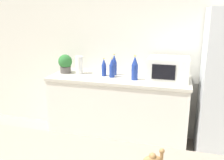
% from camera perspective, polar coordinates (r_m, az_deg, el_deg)
% --- Properties ---
extents(wall_back, '(8.00, 0.06, 2.55)m').
position_cam_1_polar(wall_back, '(3.37, 7.57, 8.07)').
color(wall_back, silver).
rests_on(wall_back, ground_plane).
extents(back_counter, '(1.79, 0.63, 0.89)m').
position_cam_1_polar(back_counter, '(3.32, 1.52, -6.75)').
color(back_counter, silver).
rests_on(back_counter, ground_plane).
extents(potted_plant, '(0.19, 0.19, 0.25)m').
position_cam_1_polar(potted_plant, '(3.43, -10.63, 3.79)').
color(potted_plant, '#595451').
rests_on(potted_plant, back_counter).
extents(paper_towel_roll, '(0.10, 0.10, 0.23)m').
position_cam_1_polar(paper_towel_roll, '(3.36, -7.53, 3.41)').
color(paper_towel_roll, white).
rests_on(paper_towel_roll, back_counter).
extents(microwave, '(0.48, 0.37, 0.28)m').
position_cam_1_polar(microwave, '(3.08, 12.73, 2.49)').
color(microwave, white).
rests_on(microwave, back_counter).
extents(back_bottle_0, '(0.07, 0.07, 0.25)m').
position_cam_1_polar(back_bottle_0, '(3.15, -0.01, 2.75)').
color(back_bottle_0, navy).
rests_on(back_bottle_0, back_counter).
extents(back_bottle_1, '(0.06, 0.06, 0.23)m').
position_cam_1_polar(back_bottle_1, '(3.22, -1.86, 2.89)').
color(back_bottle_1, navy).
rests_on(back_bottle_1, back_counter).
extents(back_bottle_2, '(0.07, 0.07, 0.28)m').
position_cam_1_polar(back_bottle_2, '(3.26, 0.49, 3.44)').
color(back_bottle_2, navy).
rests_on(back_bottle_2, back_counter).
extents(back_bottle_3, '(0.08, 0.08, 0.30)m').
position_cam_1_polar(back_bottle_3, '(3.04, 5.22, 2.69)').
color(back_bottle_3, navy).
rests_on(back_bottle_3, back_counter).
extents(camel_figurine, '(0.10, 0.07, 0.12)m').
position_cam_1_polar(camel_figurine, '(1.15, 9.40, -17.49)').
color(camel_figurine, olive).
rests_on(camel_figurine, bar_counter).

